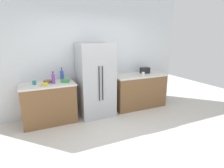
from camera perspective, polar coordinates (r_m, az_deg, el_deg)
ground_plane at (r=3.57m, az=3.02°, el=-17.56°), size 10.41×10.41×0.00m
kitchen_back_panel at (r=4.73m, az=-7.17°, el=9.38°), size 5.20×0.10×2.96m
counter_left at (r=4.36m, az=-19.10°, el=-5.60°), size 1.16×0.69×0.91m
counter_right at (r=5.11m, az=8.18°, el=-2.01°), size 1.48×0.69×0.91m
refrigerator at (r=4.43m, az=-5.22°, el=1.19°), size 0.82×0.74×1.76m
toaster at (r=5.20m, az=10.27°, el=4.22°), size 0.26×0.15×0.16m
bottle_a at (r=4.17m, az=-17.94°, el=1.63°), size 0.08×0.08×0.27m
bottle_b at (r=4.43m, az=-15.42°, el=2.64°), size 0.08×0.08×0.30m
cup_a at (r=4.84m, az=9.75°, el=3.12°), size 0.08×0.08×0.10m
cup_b at (r=4.22m, az=-23.23°, el=0.40°), size 0.08×0.08×0.09m
bowl_a at (r=4.30m, az=-19.49°, el=0.76°), size 0.18×0.18×0.06m
bowl_b at (r=4.24m, az=-14.52°, el=0.99°), size 0.19×0.19×0.06m
bowl_c at (r=4.07m, az=-20.38°, el=-0.09°), size 0.14×0.14×0.05m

